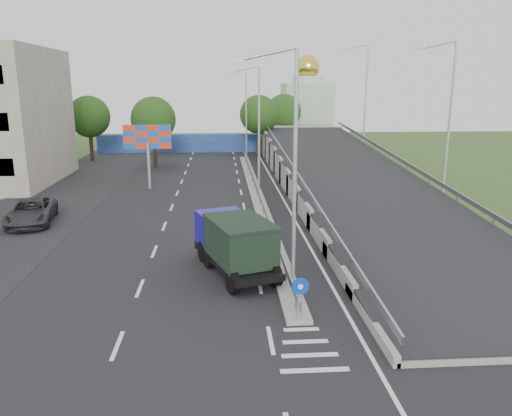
{
  "coord_description": "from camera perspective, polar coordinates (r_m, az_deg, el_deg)",
  "views": [
    {
      "loc": [
        -2.84,
        -14.81,
        8.73
      ],
      "look_at": [
        -0.96,
        11.61,
        2.2
      ],
      "focal_mm": 35.0,
      "sensor_mm": 36.0,
      "label": 1
    }
  ],
  "objects": [
    {
      "name": "tree_ramp_far",
      "position": [
        70.45,
        3.21,
        10.94
      ],
      "size": [
        4.8,
        4.8,
        7.6
      ],
      "color": "black",
      "rests_on": "ground"
    },
    {
      "name": "tree_left_mid",
      "position": [
        55.39,
        -11.66,
        9.89
      ],
      "size": [
        4.8,
        4.8,
        7.6
      ],
      "color": "black",
      "rests_on": "ground"
    },
    {
      "name": "lamp_post_mid",
      "position": [
        41.02,
        0.07,
        9.77
      ],
      "size": [
        2.74,
        0.18,
        10.08
      ],
      "color": "#B2B5B7",
      "rests_on": "median"
    },
    {
      "name": "dump_truck",
      "position": [
        23.74,
        -2.48,
        -3.83
      ],
      "size": [
        4.12,
        6.65,
        2.76
      ],
      "rotation": [
        0.0,
        0.0,
        0.32
      ],
      "color": "black",
      "rests_on": "ground"
    },
    {
      "name": "overpass_ramp",
      "position": [
        40.76,
        10.72,
        3.75
      ],
      "size": [
        10.0,
        50.0,
        3.5
      ],
      "color": "gray",
      "rests_on": "ground"
    },
    {
      "name": "ground",
      "position": [
        17.42,
        6.12,
        -16.31
      ],
      "size": [
        160.0,
        160.0,
        0.0
      ],
      "primitive_type": "plane",
      "color": "#2D4C1E",
      "rests_on": "ground"
    },
    {
      "name": "sign_bollard",
      "position": [
        18.86,
        5.03,
        -10.29
      ],
      "size": [
        0.64,
        0.23,
        1.67
      ],
      "color": "black",
      "rests_on": "median"
    },
    {
      "name": "billboard",
      "position": [
        43.49,
        -12.29,
        7.54
      ],
      "size": [
        4.0,
        0.24,
        5.5
      ],
      "color": "#B2B5B7",
      "rests_on": "ground"
    },
    {
      "name": "median_guardrail",
      "position": [
        39.72,
        0.12,
        2.26
      ],
      "size": [
        0.09,
        44.0,
        0.71
      ],
      "color": "gray",
      "rests_on": "median"
    },
    {
      "name": "tree_left_far",
      "position": [
        61.8,
        -18.54,
        9.85
      ],
      "size": [
        4.8,
        4.8,
        7.6
      ],
      "color": "black",
      "rests_on": "ground"
    },
    {
      "name": "lamp_post_near",
      "position": [
        21.22,
        3.98,
        5.9
      ],
      "size": [
        2.74,
        0.18,
        10.08
      ],
      "color": "#B2B5B7",
      "rests_on": "median"
    },
    {
      "name": "lamp_post_far",
      "position": [
        60.95,
        -1.31,
        11.1
      ],
      "size": [
        2.74,
        0.18,
        10.08
      ],
      "color": "#B2B5B7",
      "rests_on": "median"
    },
    {
      "name": "tree_median_far",
      "position": [
        63.09,
        0.35,
        10.62
      ],
      "size": [
        4.8,
        4.8,
        7.6
      ],
      "color": "black",
      "rests_on": "ground"
    },
    {
      "name": "parked_car_c",
      "position": [
        35.33,
        -24.29,
        -0.4
      ],
      "size": [
        3.51,
        6.0,
        1.57
      ],
      "primitive_type": "imported",
      "rotation": [
        0.0,
        0.0,
        0.17
      ],
      "color": "#2D2E32",
      "rests_on": "ground"
    },
    {
      "name": "road_surface",
      "position": [
        35.88,
        -4.2,
        -0.27
      ],
      "size": [
        26.0,
        90.0,
        0.04
      ],
      "primitive_type": "cube",
      "color": "black",
      "rests_on": "ground"
    },
    {
      "name": "parking_strip",
      "position": [
        38.22,
        -24.08,
        -0.58
      ],
      "size": [
        8.0,
        90.0,
        0.05
      ],
      "primitive_type": "cube",
      "color": "black",
      "rests_on": "ground"
    },
    {
      "name": "blue_wall",
      "position": [
        67.24,
        -5.07,
        7.37
      ],
      "size": [
        30.0,
        0.5,
        2.4
      ],
      "primitive_type": "cube",
      "color": "navy",
      "rests_on": "ground"
    },
    {
      "name": "church",
      "position": [
        75.98,
        5.78,
        11.2
      ],
      "size": [
        7.0,
        7.0,
        13.8
      ],
      "color": "#B2CCAD",
      "rests_on": "ground"
    },
    {
      "name": "median",
      "position": [
        39.86,
        0.12,
        1.35
      ],
      "size": [
        1.0,
        44.0,
        0.2
      ],
      "primitive_type": "cube",
      "color": "gray",
      "rests_on": "ground"
    }
  ]
}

